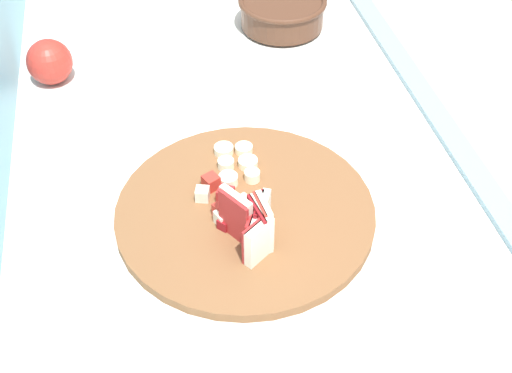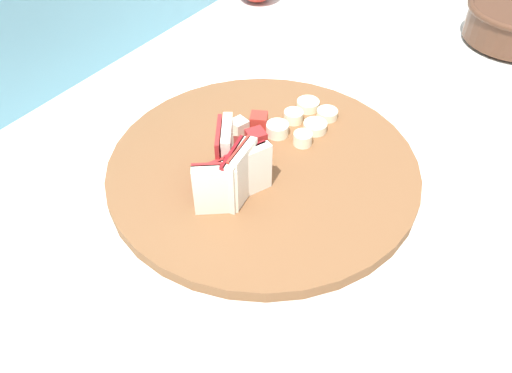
# 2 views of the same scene
# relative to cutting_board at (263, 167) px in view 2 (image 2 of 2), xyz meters

# --- Properties ---
(tile_backsplash) EXTENTS (2.40, 0.04, 1.29)m
(tile_backsplash) POSITION_rel_cutting_board_xyz_m (-0.05, 0.34, -0.30)
(tile_backsplash) COLOR #6BADC6
(tile_backsplash) RESTS_ON ground
(cutting_board) EXTENTS (0.35, 0.35, 0.01)m
(cutting_board) POSITION_rel_cutting_board_xyz_m (0.00, 0.00, 0.00)
(cutting_board) COLOR brown
(cutting_board) RESTS_ON tiled_countertop
(apple_wedge_fan) EXTENTS (0.09, 0.07, 0.07)m
(apple_wedge_fan) POSITION_rel_cutting_board_xyz_m (-0.06, -0.00, 0.04)
(apple_wedge_fan) COLOR #A32323
(apple_wedge_fan) RESTS_ON cutting_board
(apple_dice_pile) EXTENTS (0.10, 0.07, 0.02)m
(apple_dice_pile) POSITION_rel_cutting_board_xyz_m (0.00, 0.03, 0.02)
(apple_dice_pile) COLOR beige
(apple_dice_pile) RESTS_ON cutting_board
(banana_slice_rows) EXTENTS (0.09, 0.06, 0.01)m
(banana_slice_rows) POSITION_rel_cutting_board_xyz_m (0.08, -0.00, 0.01)
(banana_slice_rows) COLOR #F4EAC6
(banana_slice_rows) RESTS_ON cutting_board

